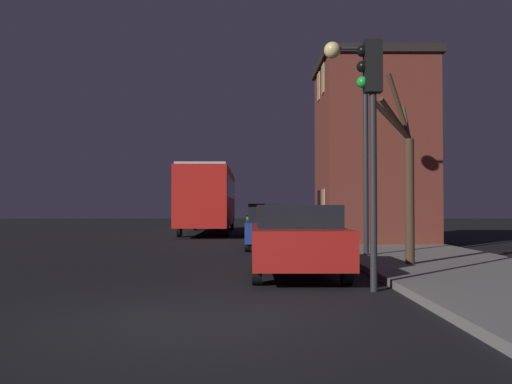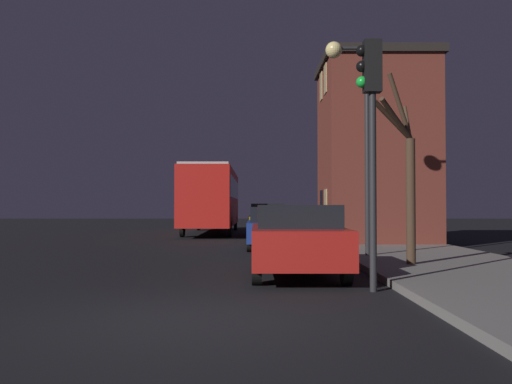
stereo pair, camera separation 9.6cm
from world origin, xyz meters
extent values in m
plane|color=black|center=(0.00, 0.00, 0.00)|extent=(120.00, 120.00, 0.00)
cube|color=brown|center=(5.33, 14.35, 3.48)|extent=(3.95, 4.41, 6.67)
cube|color=black|center=(5.33, 14.35, 6.96)|extent=(4.19, 4.65, 0.30)
cube|color=#E5C67F|center=(3.34, 13.66, 1.54)|extent=(0.03, 0.70, 1.10)
cube|color=black|center=(3.34, 15.04, 1.54)|extent=(0.03, 0.70, 1.10)
cube|color=#E5C67F|center=(3.34, 13.66, 6.21)|extent=(0.03, 0.70, 1.10)
cube|color=#E5C67F|center=(3.34, 15.04, 6.21)|extent=(0.03, 0.70, 1.10)
cylinder|color=#28282B|center=(3.77, 7.93, 3.00)|extent=(0.14, 0.14, 5.72)
cylinder|color=#28282B|center=(3.32, 7.93, 5.76)|extent=(0.90, 0.09, 0.09)
sphere|color=#F9E08C|center=(2.87, 7.93, 5.71)|extent=(0.46, 0.46, 0.46)
cylinder|color=#28282B|center=(2.76, 2.29, 1.71)|extent=(0.12, 0.12, 3.42)
cube|color=black|center=(2.76, 2.29, 3.87)|extent=(0.30, 0.24, 0.90)
sphere|color=black|center=(2.58, 2.29, 4.14)|extent=(0.20, 0.20, 0.20)
sphere|color=black|center=(2.58, 2.29, 3.87)|extent=(0.20, 0.20, 0.20)
sphere|color=green|center=(2.58, 2.29, 3.60)|extent=(0.20, 0.20, 0.20)
cylinder|color=#473323|center=(4.29, 5.54, 1.57)|extent=(0.21, 0.21, 2.87)
cylinder|color=#473323|center=(3.86, 5.09, 3.38)|extent=(0.98, 1.04, 0.84)
cylinder|color=#473323|center=(4.29, 5.75, 3.41)|extent=(0.09, 0.49, 0.84)
cylinder|color=#473323|center=(3.81, 5.18, 3.37)|extent=(1.09, 0.86, 0.83)
cylinder|color=#473323|center=(4.01, 5.35, 3.71)|extent=(0.70, 0.54, 1.46)
cube|color=red|center=(-1.61, 23.35, 1.90)|extent=(2.42, 11.86, 2.84)
cube|color=black|center=(-1.61, 23.35, 2.41)|extent=(2.44, 10.91, 1.02)
cube|color=#B2B2B2|center=(-1.61, 23.35, 3.38)|extent=(2.30, 11.26, 0.12)
cylinder|color=black|center=(-0.49, 27.20, 0.48)|extent=(0.18, 0.96, 0.96)
cylinder|color=black|center=(-2.73, 27.20, 0.48)|extent=(0.18, 0.96, 0.96)
cylinder|color=black|center=(-0.49, 19.49, 0.48)|extent=(0.18, 0.96, 0.96)
cylinder|color=black|center=(-2.73, 19.49, 0.48)|extent=(0.18, 0.96, 0.96)
cube|color=#B21E19|center=(1.60, 4.60, 0.67)|extent=(1.84, 4.57, 0.72)
cube|color=black|center=(1.60, 4.37, 1.25)|extent=(1.62, 2.38, 0.46)
cylinder|color=black|center=(2.43, 6.08, 0.30)|extent=(0.18, 0.61, 0.61)
cylinder|color=black|center=(0.77, 6.08, 0.30)|extent=(0.18, 0.61, 0.61)
cylinder|color=black|center=(2.43, 3.11, 0.30)|extent=(0.18, 0.61, 0.61)
cylinder|color=black|center=(0.77, 3.11, 0.30)|extent=(0.18, 0.61, 0.61)
cube|color=navy|center=(1.35, 12.25, 0.61)|extent=(1.78, 4.49, 0.65)
cube|color=black|center=(1.35, 12.03, 1.18)|extent=(1.57, 2.33, 0.50)
cylinder|color=black|center=(2.16, 13.71, 0.29)|extent=(0.18, 0.57, 0.57)
cylinder|color=black|center=(0.55, 13.71, 0.29)|extent=(0.18, 0.57, 0.57)
cylinder|color=black|center=(2.16, 10.79, 0.29)|extent=(0.18, 0.57, 0.57)
cylinder|color=black|center=(0.55, 10.79, 0.29)|extent=(0.18, 0.57, 0.57)
cube|color=olive|center=(1.31, 20.71, 0.66)|extent=(1.78, 4.80, 0.66)
cube|color=black|center=(1.31, 20.47, 1.28)|extent=(1.56, 2.50, 0.60)
cylinder|color=black|center=(2.11, 22.27, 0.33)|extent=(0.18, 0.65, 0.65)
cylinder|color=black|center=(0.51, 22.27, 0.33)|extent=(0.18, 0.65, 0.65)
cylinder|color=black|center=(2.11, 19.15, 0.33)|extent=(0.18, 0.65, 0.65)
cylinder|color=black|center=(0.51, 19.15, 0.33)|extent=(0.18, 0.65, 0.65)
camera|label=1|loc=(0.66, -7.46, 1.46)|focal=40.00mm
camera|label=2|loc=(0.76, -7.46, 1.46)|focal=40.00mm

